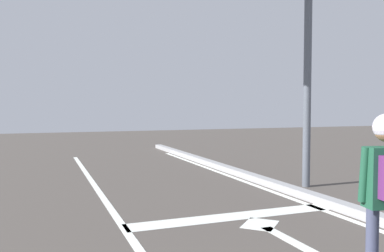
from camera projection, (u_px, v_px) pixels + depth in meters
The scene contains 4 objects.
stop_bar at pixel (234, 216), 6.04m from camera, with size 3.36×0.40×0.01m, color silver.
lane_arrow_stem at pixel (296, 243), 4.84m from camera, with size 0.16×1.40×0.01m, color silver.
lane_arrow_head at pixel (260, 224), 5.63m from camera, with size 0.56×0.44×0.01m, color silver.
traffic_signal_mast at pixel (256, 1), 7.70m from camera, with size 4.22×0.34×5.04m.
Camera 1 is at (-1.37, 2.32, 1.67)m, focal length 36.96 mm.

